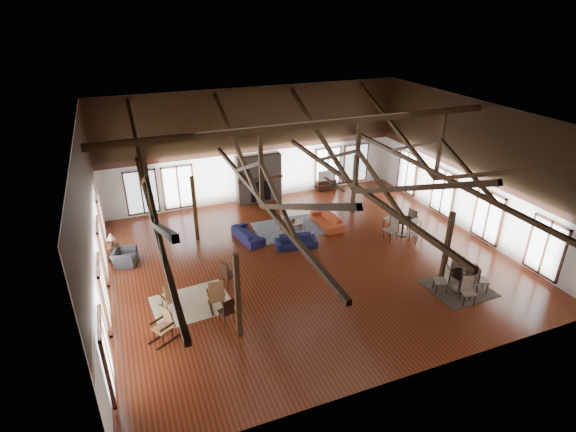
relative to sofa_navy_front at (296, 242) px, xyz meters
name	(u,v)px	position (x,y,z in m)	size (l,w,h in m)	color
floor	(309,260)	(0.09, -1.18, -0.27)	(16.00, 16.00, 0.00)	maroon
ceiling	(312,118)	(0.09, -1.18, 5.73)	(16.00, 14.00, 0.02)	black
wall_back	(256,145)	(0.09, 5.82, 2.73)	(16.00, 0.02, 6.00)	white
wall_front	(420,291)	(0.09, -8.18, 2.73)	(16.00, 0.02, 6.00)	white
wall_left	(91,228)	(-7.91, -1.18, 2.73)	(0.02, 14.00, 6.00)	white
wall_right	(472,169)	(8.09, -1.18, 2.73)	(0.02, 14.00, 6.00)	white
roof_truss	(311,169)	(0.09, -1.18, 3.76)	(15.60, 14.07, 3.14)	#32210D
post_grid	(310,227)	(0.09, -1.18, 1.26)	(8.16, 7.16, 3.05)	#32210D
fireplace	(259,178)	(0.09, 5.49, 1.02)	(2.50, 0.69, 2.60)	#756559
ceiling_fan	(334,184)	(0.59, -2.18, 3.47)	(1.60, 1.60, 0.75)	black
sofa_navy_front	(296,242)	(0.00, 0.00, 0.00)	(1.83, 0.72, 0.54)	#15173C
sofa_navy_left	(248,234)	(-1.78, 1.41, 0.02)	(0.76, 1.96, 0.57)	#171740
sofa_orange	(327,220)	(2.16, 1.39, 0.03)	(0.79, 2.02, 0.59)	#BC4724
coffee_table	(291,223)	(0.40, 1.62, 0.08)	(1.17, 0.84, 0.41)	brown
vase	(293,220)	(0.52, 1.64, 0.22)	(0.16, 0.16, 0.17)	#B2B2B2
armchair	(125,257)	(-7.11, 1.28, 0.06)	(0.88, 1.00, 0.65)	#2D2C2F
side_table_lamp	(113,250)	(-7.51, 1.85, 0.20)	(0.49, 0.49, 1.24)	black
rocking_chair_a	(170,297)	(-5.78, -2.49, 0.24)	(0.71, 0.94, 1.08)	#A0663D
rocking_chair_b	(216,296)	(-4.28, -3.06, 0.29)	(0.55, 0.94, 1.19)	#A0663D
rocking_chair_c	(165,324)	(-6.15, -3.94, 0.29)	(1.04, 0.89, 1.18)	#A0663D
side_chair_a	(227,272)	(-3.59, -1.85, 0.37)	(0.59, 0.59, 1.09)	black
side_chair_b	(227,309)	(-4.12, -3.97, 0.32)	(0.54, 0.54, 1.00)	black
cafe_table_near	(461,279)	(4.44, -5.31, 0.25)	(2.01, 2.01, 1.03)	black
cafe_table_far	(403,224)	(5.03, -0.73, 0.29)	(2.17, 2.17, 1.11)	black
cup_near	(464,273)	(4.51, -5.32, 0.53)	(0.13, 0.13, 0.11)	#B2B2B2
cup_far	(404,218)	(5.04, -0.69, 0.58)	(0.13, 0.13, 0.10)	#B2B2B2
tv_console	(326,185)	(4.15, 5.57, 0.02)	(1.16, 0.43, 0.58)	black
television	(326,175)	(4.13, 5.57, 0.61)	(1.04, 0.14, 0.60)	#B2B2B2
rug_tan	(192,303)	(-5.07, -2.42, -0.26)	(2.71, 2.13, 0.01)	#CDB68E
rug_navy	(288,228)	(0.30, 1.80, -0.26)	(3.11, 2.33, 0.01)	#1B274C
rug_dark	(458,288)	(4.52, -5.17, -0.26)	(2.26, 2.05, 0.01)	black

